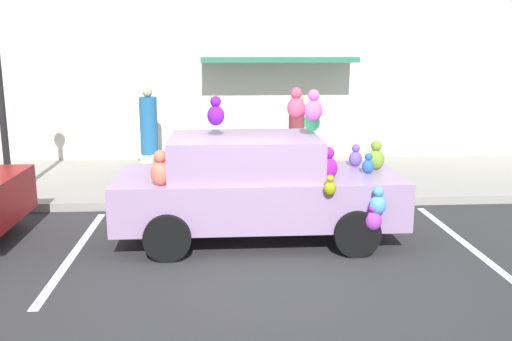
{
  "coord_description": "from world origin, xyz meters",
  "views": [
    {
      "loc": [
        -0.52,
        -6.4,
        2.75
      ],
      "look_at": [
        0.04,
        2.05,
        0.9
      ],
      "focal_mm": 38.53,
      "sensor_mm": 36.0,
      "label": 1
    }
  ],
  "objects_px": {
    "plush_covered_car": "(256,185)",
    "teddy_bear_on_sidewalk": "(148,177)",
    "pedestrian_near_shopfront": "(149,131)",
    "pedestrian_walking_past": "(296,141)"
  },
  "relations": [
    {
      "from": "plush_covered_car",
      "to": "pedestrian_walking_past",
      "type": "height_order",
      "value": "plush_covered_car"
    },
    {
      "from": "plush_covered_car",
      "to": "pedestrian_walking_past",
      "type": "distance_m",
      "value": 2.89
    },
    {
      "from": "teddy_bear_on_sidewalk",
      "to": "pedestrian_near_shopfront",
      "type": "bearing_deg",
      "value": 96.1
    },
    {
      "from": "pedestrian_near_shopfront",
      "to": "pedestrian_walking_past",
      "type": "relative_size",
      "value": 1.0
    },
    {
      "from": "teddy_bear_on_sidewalk",
      "to": "pedestrian_near_shopfront",
      "type": "distance_m",
      "value": 2.64
    },
    {
      "from": "plush_covered_car",
      "to": "teddy_bear_on_sidewalk",
      "type": "relative_size",
      "value": 5.38
    },
    {
      "from": "plush_covered_car",
      "to": "pedestrian_walking_past",
      "type": "xyz_separation_m",
      "value": [
        0.97,
        2.72,
        0.22
      ]
    },
    {
      "from": "plush_covered_car",
      "to": "teddy_bear_on_sidewalk",
      "type": "height_order",
      "value": "plush_covered_car"
    },
    {
      "from": "teddy_bear_on_sidewalk",
      "to": "pedestrian_walking_past",
      "type": "height_order",
      "value": "pedestrian_walking_past"
    },
    {
      "from": "pedestrian_near_shopfront",
      "to": "pedestrian_walking_past",
      "type": "bearing_deg",
      "value": -30.9
    }
  ]
}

